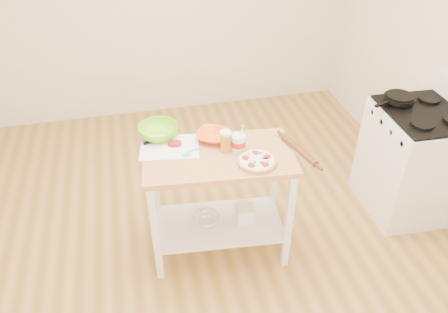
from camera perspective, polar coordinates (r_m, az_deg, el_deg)
name	(u,v)px	position (r m, az deg, el deg)	size (l,w,h in m)	color
room_shell	(211,92)	(2.76, -1.68, 8.47)	(4.04, 4.54, 2.74)	#B58742
prep_island	(219,184)	(3.11, -0.67, -3.63)	(1.07, 0.66, 0.90)	tan
gas_stove	(411,161)	(3.93, 23.20, -0.54)	(0.64, 0.74, 1.11)	white
skillet	(399,98)	(3.74, 21.86, 7.08)	(0.38, 0.24, 0.03)	black
pizza	(257,161)	(2.87, 4.32, -0.56)	(0.26, 0.26, 0.04)	tan
cutting_board	(169,147)	(3.04, -7.15, 1.30)	(0.44, 0.36, 0.04)	white
spatula	(191,152)	(2.96, -4.38, 0.60)	(0.14, 0.09, 0.01)	#3ECCC7
knife	(157,140)	(3.10, -8.80, 2.13)	(0.26, 0.10, 0.01)	silver
orange_bowl	(213,136)	(3.09, -1.45, 2.71)	(0.23, 0.23, 0.06)	#FF5D1F
green_bowl	(158,131)	(3.14, -8.56, 3.25)	(0.29, 0.29, 0.09)	#73CF17
beer_pint	(226,141)	(2.94, 0.20, 2.00)	(0.08, 0.08, 0.15)	#AD7E1E
yogurt_tub	(238,143)	(2.96, 1.90, 1.80)	(0.10, 0.10, 0.21)	white
rolling_pin	(299,150)	(3.00, 9.73, 0.87)	(0.04, 0.04, 0.38)	brown
shelf_glass_bowl	(206,219)	(3.35, -2.32, -8.14)	(0.20, 0.20, 0.06)	silver
shelf_bin	(245,213)	(3.35, 2.78, -7.43)	(0.13, 0.13, 0.13)	white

